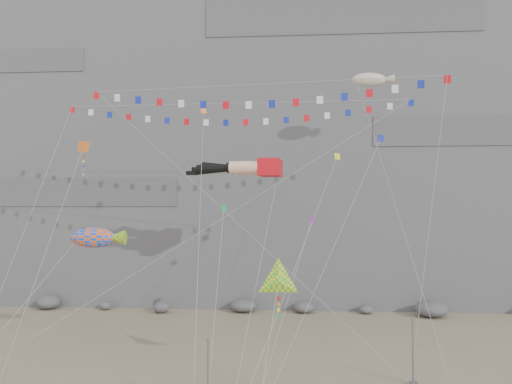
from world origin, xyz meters
TOP-DOWN VIEW (x-y plane):
  - ground at (0.00, 0.00)m, footprint 120.00×120.00m
  - cliff at (0.00, 32.00)m, footprint 80.00×28.00m
  - talus_boulders at (0.00, 17.00)m, footprint 60.00×3.00m
  - anchor_pole_center at (0.72, -8.14)m, footprint 0.12×0.12m
  - anchor_pole_right at (11.88, -2.62)m, footprint 0.12×0.12m
  - legs_kite at (0.99, 7.82)m, footprint 7.90×18.46m
  - flag_banner_upper at (0.02, 9.74)m, footprint 29.41×14.20m
  - flag_banner_lower at (2.61, 2.75)m, footprint 25.29×7.12m
  - harlequin_kite at (-10.68, 3.41)m, footprint 2.82×8.12m
  - fish_windsock at (-8.70, 0.64)m, footprint 8.00×6.15m
  - delta_kite at (4.06, -3.91)m, footprint 2.64×4.44m
  - blimp_windsock at (11.74, 12.09)m, footprint 4.75×13.98m
  - small_kite_a at (-2.13, 6.12)m, footprint 2.34×13.00m
  - small_kite_b at (6.25, 4.36)m, footprint 3.93×11.47m
  - small_kite_c at (0.24, 0.81)m, footprint 0.94×8.12m
  - small_kite_d at (8.29, 6.69)m, footprint 6.80×14.08m
  - small_kite_e at (10.75, 1.74)m, footprint 7.92×7.50m

SIDE VIEW (x-z plane):
  - ground at x=0.00m, z-range 0.00..0.00m
  - talus_boulders at x=0.00m, z-range 0.00..1.20m
  - anchor_pole_center at x=0.72m, z-range 0.00..3.89m
  - anchor_pole_right at x=11.88m, z-range 0.00..3.98m
  - delta_kite at x=4.06m, z-range 2.08..10.10m
  - fish_windsock at x=-8.70m, z-range 2.56..13.97m
  - small_kite_b at x=6.25m, z-range 1.98..16.66m
  - small_kite_c at x=0.24m, z-range 3.69..16.42m
  - legs_kite at x=0.99m, z-range 2.88..24.23m
  - small_kite_d at x=8.29m, z-range 3.75..24.34m
  - small_kite_e at x=10.75m, z-range 5.67..23.75m
  - harlequin_kite at x=-10.68m, z-range 6.51..23.08m
  - small_kite_a at x=-2.13m, z-range 6.59..28.53m
  - flag_banner_lower at x=2.61m, z-range 8.14..30.15m
  - flag_banner_upper at x=0.02m, z-range 5.42..33.18m
  - blimp_windsock at x=11.74m, z-range 8.93..34.48m
  - cliff at x=0.00m, z-range 0.00..50.00m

